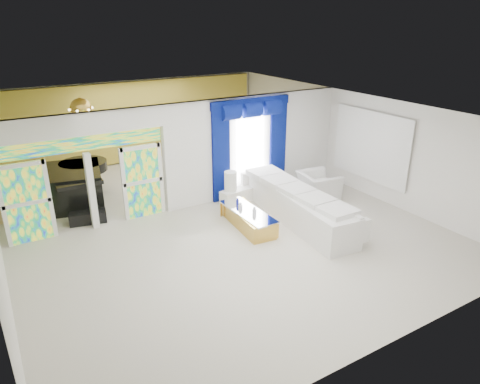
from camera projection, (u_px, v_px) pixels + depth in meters
floor at (208, 217)px, 11.92m from camera, size 12.00×12.00×0.00m
dividing_wall at (255, 145)px, 13.18m from camera, size 5.70×0.18×3.00m
dividing_header at (79, 124)px, 10.34m from camera, size 4.30×0.18×0.55m
stained_panel_left at (27, 203)px, 10.30m from camera, size 0.95×0.04×2.00m
stained_panel_right at (143, 182)px, 11.66m from camera, size 0.95×0.04×2.00m
stained_transom at (82, 144)px, 10.51m from camera, size 4.00×0.05×0.35m
window_pane at (250, 148)px, 13.00m from camera, size 1.00×0.02×2.30m
blue_drape_left at (221, 155)px, 12.51m from camera, size 0.55×0.10×2.80m
blue_drape_right at (278, 146)px, 13.47m from camera, size 0.55×0.10×2.80m
blue_pelmet at (251, 103)px, 12.46m from camera, size 2.60×0.12×0.25m
wall_mirror at (371, 146)px, 12.90m from camera, size 0.04×2.70×1.90m
gold_curtains at (134, 122)px, 16.05m from camera, size 9.70×0.12×2.90m
white_sofa at (297, 206)px, 11.64m from camera, size 1.30×4.35×0.82m
coffee_table at (248, 219)px, 11.31m from camera, size 0.82×1.98×0.43m
console_table at (240, 195)px, 12.87m from camera, size 1.26×0.55×0.41m
table_lamp at (231, 181)px, 12.55m from camera, size 0.36×0.36×0.58m
armchair at (318, 185)px, 13.15m from camera, size 1.17×1.29×0.75m
grand_piano at (73, 186)px, 12.68m from camera, size 1.93×2.31×1.03m
piano_bench at (88, 217)px, 11.54m from camera, size 1.00×0.54×0.31m
tv_console at (7, 206)px, 11.63m from camera, size 0.65×0.61×0.81m
chandelier at (81, 108)px, 12.54m from camera, size 0.60×0.60×0.60m
decanters at (245, 208)px, 11.30m from camera, size 0.23×0.81×0.16m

